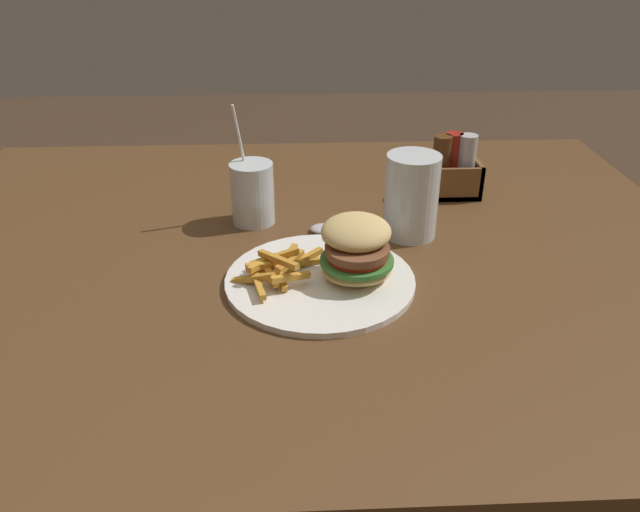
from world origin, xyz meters
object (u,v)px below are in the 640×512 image
Objects in this scene: meal_plate_near at (335,266)px; juice_glass at (253,194)px; spoon at (329,230)px; condiment_caddy at (452,171)px; beer_glass at (411,198)px.

juice_glass is (-0.13, 0.22, 0.02)m from meal_plate_near.
condiment_caddy reaches higher than spoon.
spoon is at bearing -146.78° from condiment_caddy.
beer_glass is 0.15m from spoon.
juice_glass is 1.36× the size of spoon.
meal_plate_near is 0.21m from beer_glass.
beer_glass reaches higher than condiment_caddy.
beer_glass is at bearing -172.60° from spoon.
meal_plate_near is at bearing -58.93° from juice_glass.
meal_plate_near reaches higher than spoon.
juice_glass is at bearing 166.83° from beer_glass.
juice_glass reaches higher than meal_plate_near.
juice_glass is 0.15m from spoon.
meal_plate_near is 0.17m from spoon.
spoon is 0.30m from condiment_caddy.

